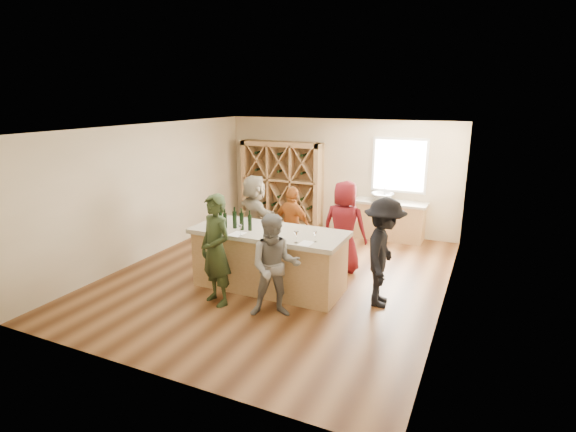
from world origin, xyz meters
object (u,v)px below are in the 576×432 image
at_px(wine_rack, 282,184).
at_px(wine_bottle_b, 225,221).
at_px(wine_bottle_e, 250,223).
at_px(person_far_mid, 292,226).
at_px(wine_bottle_c, 235,220).
at_px(wine_bottle_d, 242,221).
at_px(tasting_counter_base, 269,261).
at_px(wine_bottle_a, 221,219).
at_px(person_near_right, 275,266).
at_px(sink, 382,197).
at_px(person_far_left, 255,216).
at_px(person_near_left, 216,250).
at_px(person_far_right, 344,227).
at_px(person_server, 383,253).

distance_m(wine_rack, wine_bottle_b, 4.14).
distance_m(wine_bottle_e, person_far_mid, 1.55).
bearing_deg(person_far_mid, wine_bottle_c, 88.20).
bearing_deg(wine_bottle_d, tasting_counter_base, 22.30).
relative_size(wine_bottle_a, wine_bottle_c, 0.89).
height_order(wine_bottle_a, person_near_right, person_near_right).
relative_size(sink, wine_bottle_d, 1.77).
distance_m(tasting_counter_base, person_far_left, 1.78).
distance_m(sink, person_near_right, 4.70).
xyz_separation_m(wine_rack, person_near_right, (2.15, -4.74, -0.28)).
distance_m(wine_bottle_b, person_far_mid, 1.71).
height_order(person_near_left, person_far_mid, person_near_left).
bearing_deg(wine_bottle_e, person_far_right, 50.51).
bearing_deg(tasting_counter_base, wine_bottle_c, -166.70).
distance_m(person_far_right, person_far_left, 1.99).
relative_size(wine_rack, wine_bottle_d, 7.20).
bearing_deg(person_near_left, sink, 92.58).
xyz_separation_m(wine_bottle_c, person_server, (2.58, 0.32, -0.33)).
height_order(wine_bottle_c, person_near_left, person_near_left).
xyz_separation_m(wine_rack, tasting_counter_base, (1.58, -3.83, -0.60)).
relative_size(sink, person_near_left, 0.29).
height_order(person_far_mid, person_far_left, person_far_left).
xyz_separation_m(sink, wine_bottle_d, (-1.55, -3.94, 0.22)).
height_order(wine_rack, person_far_mid, wine_rack).
height_order(wine_bottle_a, wine_bottle_c, wine_bottle_c).
bearing_deg(person_far_left, wine_bottle_e, 150.76).
height_order(wine_rack, person_near_right, wine_rack).
bearing_deg(person_near_left, wine_bottle_d, 106.46).
height_order(person_near_left, person_far_right, person_near_left).
xyz_separation_m(tasting_counter_base, wine_bottle_d, (-0.44, -0.18, 0.73)).
bearing_deg(person_far_left, person_far_right, -146.57).
distance_m(tasting_counter_base, wine_bottle_c, 0.96).
relative_size(sink, wine_bottle_c, 1.78).
bearing_deg(wine_bottle_d, person_far_mid, 79.05).
xyz_separation_m(sink, wine_bottle_a, (-2.01, -3.90, 0.20)).
distance_m(tasting_counter_base, wine_bottle_d, 0.87).
bearing_deg(wine_bottle_a, person_near_left, -63.01).
distance_m(wine_bottle_a, person_server, 2.91).
bearing_deg(sink, person_far_left, -132.38).
height_order(wine_bottle_b, wine_bottle_c, wine_bottle_c).
xyz_separation_m(sink, wine_bottle_c, (-1.72, -3.90, 0.22)).
xyz_separation_m(person_near_left, person_far_mid, (0.36, 2.23, -0.13)).
xyz_separation_m(wine_bottle_d, wine_bottle_e, (0.15, 0.03, -0.01)).
distance_m(person_near_left, person_far_right, 2.68).
xyz_separation_m(person_near_left, person_near_right, (1.07, -0.00, -0.10)).
xyz_separation_m(wine_bottle_d, person_server, (2.42, 0.36, -0.33)).
relative_size(wine_bottle_d, person_far_right, 0.17).
xyz_separation_m(wine_bottle_a, person_far_right, (1.84, 1.49, -0.32)).
bearing_deg(person_far_right, person_far_mid, 2.16).
xyz_separation_m(wine_bottle_a, person_near_left, (0.39, -0.77, -0.29)).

